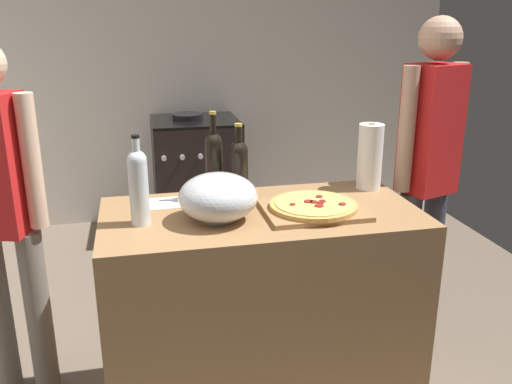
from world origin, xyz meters
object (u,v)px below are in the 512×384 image
Objects in this scene: stove at (197,176)px; person_in_stripes at (3,206)px; paper_towel_roll at (370,157)px; pizza at (313,205)px; wine_bottle_green at (214,163)px; mixing_bowl at (218,197)px; person_in_red at (428,164)px; wine_bottle_clear at (239,168)px; wine_bottle_dark at (138,184)px.

stove is 2.11m from person_in_stripes.
stove is (-0.58, 1.91, -0.60)m from paper_towel_roll.
pizza is 0.46m from wine_bottle_green.
wine_bottle_green is 0.24× the size of person_in_stripes.
stove is (0.15, 2.16, -0.54)m from mixing_bowl.
wine_bottle_green is (-0.71, -0.00, 0.01)m from paper_towel_roll.
person_in_red reaches higher than stove.
wine_bottle_green is 0.23× the size of person_in_red.
wine_bottle_clear is 0.20× the size of person_in_red.
mixing_bowl is 0.18× the size of person_in_red.
pizza is 1.02× the size of wine_bottle_dark.
wine_bottle_clear is 1.00m from person_in_stripes.
wine_bottle_green is (-0.36, 0.25, 0.13)m from pizza.
mixing_bowl is 0.26m from wine_bottle_green.
pizza is at bearing -83.77° from stove.
person_in_stripes is (-1.01, -1.81, 0.44)m from stove.
person_in_red is (1.09, 0.37, -0.03)m from mixing_bowl.
wine_bottle_green is at bearing 145.34° from pizza.
paper_towel_roll is 0.18× the size of person_in_red.
wine_bottle_dark is at bearing -167.14° from paper_towel_roll.
person_in_red is at bearing 27.68° from pizza.
wine_bottle_clear is (0.41, 0.18, -0.01)m from wine_bottle_dark.
wine_bottle_clear is at bearing 142.26° from pizza.
person_in_red is at bearing 18.76° from mixing_bowl.
wine_bottle_dark is 1.03× the size of wine_bottle_clear.
pizza is 0.93× the size of wine_bottle_green.
wine_bottle_green is 0.39m from wine_bottle_dark.
wine_bottle_dark is 0.45m from wine_bottle_clear.
wine_bottle_green is 0.11m from wine_bottle_clear.
wine_bottle_dark is at bearing 178.26° from pizza.
person_in_red reaches higher than paper_towel_roll.
paper_towel_roll is 0.87× the size of wine_bottle_dark.
wine_bottle_clear reaches higher than paper_towel_roll.
person_in_red reaches higher than person_in_stripes.
wine_bottle_green is (0.02, 0.25, 0.07)m from mixing_bowl.
mixing_bowl is 0.24m from wine_bottle_clear.
wine_bottle_green reaches higher than wine_bottle_dark.
pizza is at bearing -16.08° from person_in_stripes.
wine_bottle_clear is (-0.61, -0.05, -0.00)m from paper_towel_roll.
pizza is 0.21× the size of person_in_red.
paper_towel_roll is at bearing 4.66° from wine_bottle_clear.
person_in_red reaches higher than mixing_bowl.
wine_bottle_dark is at bearing -143.96° from wine_bottle_green.
person_in_red reaches higher than wine_bottle_green.
wine_bottle_green is 2.01m from stove.
person_in_stripes is at bearing 171.12° from wine_bottle_clear.
wine_bottle_green reaches higher than mixing_bowl.
wine_bottle_green is at bearing 84.97° from mixing_bowl.
pizza is 0.35m from wine_bottle_clear.
wine_bottle_green is 0.90m from person_in_stripes.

